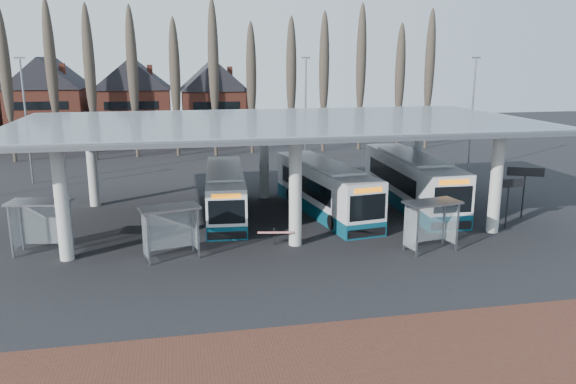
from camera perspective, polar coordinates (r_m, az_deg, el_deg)
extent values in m
plane|color=black|center=(29.00, 1.77, -6.92)|extent=(140.00, 140.00, 0.00)
cylinder|color=beige|center=(30.38, -21.98, -1.05)|extent=(0.70, 0.70, 6.00)
cylinder|color=beige|center=(41.00, -19.28, 2.75)|extent=(0.70, 0.70, 6.00)
cylinder|color=beige|center=(30.46, 0.75, -0.01)|extent=(0.70, 0.70, 6.00)
cylinder|color=beige|center=(41.06, -2.46, 3.51)|extent=(0.70, 0.70, 6.00)
cylinder|color=beige|center=(34.94, 20.38, 0.89)|extent=(0.70, 0.70, 6.00)
cylinder|color=beige|center=(44.48, 13.04, 3.95)|extent=(0.70, 0.70, 6.00)
cube|color=gray|center=(35.23, -1.11, 7.20)|extent=(32.00, 16.00, 0.12)
cube|color=silver|center=(35.22, -1.11, 7.31)|extent=(31.50, 15.50, 0.04)
cone|color=#473D33|center=(61.59, -26.55, 9.44)|extent=(0.36, 0.36, 14.50)
ellipsoid|color=#473D33|center=(61.54, -26.72, 11.05)|extent=(1.10, 1.10, 11.02)
cone|color=#473D33|center=(60.69, -22.86, 9.76)|extent=(0.36, 0.36, 14.50)
ellipsoid|color=#473D33|center=(60.63, -23.01, 11.40)|extent=(1.10, 1.10, 11.02)
cone|color=#473D33|center=(60.04, -19.06, 10.04)|extent=(0.36, 0.36, 14.50)
ellipsoid|color=#473D33|center=(59.98, -19.19, 11.70)|extent=(1.10, 1.10, 11.02)
cone|color=#473D33|center=(59.65, -15.20, 10.29)|extent=(0.36, 0.36, 14.50)
ellipsoid|color=#473D33|center=(59.59, -15.30, 11.96)|extent=(1.10, 1.10, 11.02)
cone|color=#473D33|center=(59.53, -11.29, 10.49)|extent=(0.36, 0.36, 14.50)
ellipsoid|color=#473D33|center=(59.47, -11.37, 12.16)|extent=(1.10, 1.10, 11.02)
cone|color=#473D33|center=(59.68, -7.39, 10.64)|extent=(0.36, 0.36, 14.50)
ellipsoid|color=#473D33|center=(59.62, -7.44, 12.31)|extent=(1.10, 1.10, 11.02)
cone|color=#473D33|center=(60.09, -3.51, 10.75)|extent=(0.36, 0.36, 14.50)
ellipsoid|color=#473D33|center=(60.03, -3.54, 12.41)|extent=(1.10, 1.10, 11.02)
cone|color=#473D33|center=(60.77, 0.29, 10.80)|extent=(0.36, 0.36, 14.50)
ellipsoid|color=#473D33|center=(60.71, 0.29, 12.44)|extent=(1.10, 1.10, 11.02)
cone|color=#473D33|center=(61.69, 4.00, 10.81)|extent=(0.36, 0.36, 14.50)
ellipsoid|color=#473D33|center=(61.64, 4.03, 12.43)|extent=(1.10, 1.10, 11.02)
cone|color=#473D33|center=(62.86, 7.58, 10.78)|extent=(0.36, 0.36, 14.50)
ellipsoid|color=#473D33|center=(62.81, 7.63, 12.36)|extent=(1.10, 1.10, 11.02)
cone|color=#473D33|center=(64.26, 11.02, 10.71)|extent=(0.36, 0.36, 14.50)
ellipsoid|color=#473D33|center=(64.21, 11.09, 12.26)|extent=(1.10, 1.10, 11.02)
cone|color=#473D33|center=(65.87, 14.30, 10.60)|extent=(0.36, 0.36, 14.50)
ellipsoid|color=#473D33|center=(65.82, 14.39, 12.11)|extent=(1.10, 1.10, 11.02)
cube|color=brown|center=(72.20, -22.87, 7.20)|extent=(8.00, 10.00, 7.00)
pyramid|color=black|center=(71.90, -23.39, 12.74)|extent=(8.30, 10.30, 3.50)
cube|color=brown|center=(70.93, -15.28, 7.68)|extent=(8.00, 10.00, 7.00)
pyramid|color=black|center=(70.63, -15.64, 13.33)|extent=(8.30, 10.30, 3.50)
cube|color=brown|center=(70.93, -7.53, 8.04)|extent=(8.00, 10.00, 7.00)
pyramid|color=black|center=(70.62, -7.71, 13.70)|extent=(8.30, 10.30, 3.50)
cylinder|color=slate|center=(50.14, -25.02, 6.39)|extent=(0.16, 0.16, 10.00)
cube|color=slate|center=(49.88, -25.61, 12.20)|extent=(0.80, 0.15, 0.15)
cylinder|color=slate|center=(54.10, 1.79, 8.07)|extent=(0.16, 0.16, 10.00)
cube|color=slate|center=(53.86, 1.83, 13.48)|extent=(0.80, 0.15, 0.15)
cylinder|color=slate|center=(53.58, 18.18, 7.36)|extent=(0.16, 0.16, 10.00)
cube|color=slate|center=(53.34, 18.59, 12.81)|extent=(0.80, 0.15, 0.15)
cube|color=white|center=(36.92, -6.40, 0.16)|extent=(3.14, 11.14, 2.57)
cube|color=#0B4459|center=(37.22, -6.35, -1.69)|extent=(3.16, 11.16, 0.83)
cube|color=white|center=(36.64, -6.46, 2.19)|extent=(2.58, 6.74, 0.17)
cube|color=black|center=(37.35, -6.42, 0.46)|extent=(2.95, 8.07, 1.01)
cube|color=black|center=(31.60, -6.25, -2.03)|extent=(2.06, 0.21, 1.38)
cube|color=black|center=(42.26, -6.52, 1.99)|extent=(1.99, 0.20, 1.10)
cube|color=orange|center=(31.37, -6.30, -0.42)|extent=(1.64, 0.17, 0.28)
cube|color=black|center=(32.00, -6.19, -4.40)|extent=(2.22, 0.24, 0.46)
cylinder|color=black|center=(33.87, -8.05, -3.23)|extent=(0.32, 0.90, 0.88)
cylinder|color=black|center=(33.89, -4.47, -3.13)|extent=(0.32, 0.90, 0.88)
cylinder|color=black|center=(40.33, -7.93, -0.51)|extent=(0.32, 0.90, 0.88)
cylinder|color=black|center=(40.35, -4.93, -0.42)|extent=(0.32, 0.90, 0.88)
cube|color=white|center=(37.31, 3.79, 0.60)|extent=(4.31, 12.29, 2.81)
cube|color=#0B4459|center=(37.63, 3.76, -1.41)|extent=(4.33, 12.31, 0.90)
cube|color=white|center=(37.01, 3.83, 2.80)|extent=(3.35, 7.49, 0.18)
cube|color=black|center=(37.74, 3.49, 0.91)|extent=(3.85, 8.96, 1.10)
cube|color=black|center=(32.05, 8.08, -1.57)|extent=(2.24, 0.39, 1.51)
cube|color=black|center=(42.73, 0.58, 2.43)|extent=(2.16, 0.38, 1.20)
cube|color=orange|center=(31.81, 8.13, 0.18)|extent=(1.78, 0.31, 0.30)
cube|color=black|center=(32.48, 7.98, -4.13)|extent=(2.42, 0.44, 0.50)
cylinder|color=black|center=(33.82, 4.53, -3.09)|extent=(0.42, 0.99, 0.96)
cylinder|color=black|center=(34.81, 8.02, -2.70)|extent=(0.42, 0.99, 0.96)
cylinder|color=black|center=(40.37, 0.27, -0.30)|extent=(0.42, 0.99, 0.96)
cylinder|color=black|center=(41.20, 3.29, -0.04)|extent=(0.42, 0.99, 0.96)
cube|color=white|center=(40.08, 12.47, 1.38)|extent=(3.07, 12.85, 2.98)
cube|color=#0B4459|center=(40.40, 12.37, -0.62)|extent=(3.09, 12.88, 0.96)
cube|color=white|center=(39.79, 12.58, 3.55)|extent=(2.66, 7.73, 0.19)
cube|color=black|center=(40.54, 12.20, 1.68)|extent=(3.01, 9.28, 1.17)
cube|color=black|center=(34.41, 16.42, -0.75)|extent=(2.39, 0.13, 1.60)
cube|color=black|center=(45.90, 9.51, 3.16)|extent=(2.31, 0.13, 1.28)
cube|color=orange|center=(34.17, 16.54, 0.98)|extent=(1.90, 0.11, 0.32)
cube|color=black|center=(34.83, 16.24, -3.30)|extent=(2.58, 0.16, 0.53)
cylinder|color=black|center=(36.31, 12.93, -2.19)|extent=(0.33, 1.03, 1.02)
cylinder|color=black|center=(37.32, 16.43, -1.98)|extent=(0.33, 1.03, 1.02)
cylinder|color=black|center=(43.36, 9.04, 0.54)|extent=(0.33, 1.03, 1.02)
cylinder|color=black|center=(44.20, 12.06, 0.65)|extent=(0.33, 1.03, 1.02)
cube|color=gray|center=(32.19, -26.35, -3.69)|extent=(0.10, 0.10, 2.76)
cube|color=gray|center=(31.15, -21.92, -3.79)|extent=(0.10, 0.10, 2.76)
cube|color=gray|center=(33.24, -25.48, -3.08)|extent=(0.10, 0.10, 2.76)
cube|color=gray|center=(32.24, -21.18, -3.16)|extent=(0.10, 0.10, 2.76)
cube|color=gray|center=(31.82, -24.00, -0.95)|extent=(3.32, 2.07, 0.11)
cube|color=silver|center=(32.75, -23.34, -3.00)|extent=(2.62, 0.51, 2.21)
cube|color=silver|center=(32.72, -26.01, -3.29)|extent=(0.26, 1.20, 2.21)
cube|color=silver|center=(31.66, -21.46, -3.37)|extent=(0.26, 1.20, 2.21)
cube|color=gray|center=(28.67, -14.01, -4.78)|extent=(0.10, 0.10, 2.65)
cube|color=gray|center=(29.20, -9.12, -4.20)|extent=(0.10, 0.10, 2.65)
cube|color=gray|center=(29.76, -14.45, -4.13)|extent=(0.10, 0.10, 2.65)
cube|color=gray|center=(30.28, -9.73, -3.58)|extent=(0.10, 0.10, 2.65)
cube|color=gray|center=(29.07, -11.94, -1.58)|extent=(3.23, 2.14, 0.11)
cube|color=silver|center=(30.03, -12.10, -3.73)|extent=(2.48, 0.64, 2.12)
cube|color=silver|center=(29.19, -14.35, -4.36)|extent=(0.32, 1.14, 2.12)
cube|color=silver|center=(29.74, -9.33, -3.77)|extent=(0.32, 1.14, 2.12)
cube|color=gray|center=(29.75, 13.01, -4.07)|extent=(0.10, 0.10, 2.63)
cube|color=gray|center=(31.22, 16.84, -3.47)|extent=(0.10, 0.10, 2.63)
cube|color=gray|center=(30.66, 11.79, -3.48)|extent=(0.10, 0.10, 2.63)
cube|color=gray|center=(32.08, 15.56, -2.93)|extent=(0.10, 0.10, 2.63)
cube|color=gray|center=(30.55, 14.48, -1.03)|extent=(3.16, 1.98, 0.11)
cube|color=silver|center=(31.38, 13.67, -3.08)|extent=(2.49, 0.50, 2.10)
cube|color=silver|center=(30.16, 12.31, -3.68)|extent=(0.25, 1.14, 2.10)
cube|color=silver|center=(31.67, 16.27, -3.10)|extent=(0.25, 1.14, 2.10)
cylinder|color=black|center=(36.32, 21.38, -1.18)|extent=(0.09, 0.09, 2.99)
cube|color=black|center=(36.04, 21.55, 0.84)|extent=(2.06, 0.27, 0.51)
cylinder|color=black|center=(39.01, 22.80, -0.14)|extent=(0.10, 0.10, 3.25)
cube|color=black|center=(38.73, 22.99, 1.91)|extent=(2.11, 0.98, 0.56)
cube|color=black|center=(31.15, -1.43, -4.51)|extent=(0.07, 0.07, 0.97)
cube|color=red|center=(30.63, -1.29, -4.13)|extent=(1.93, 0.42, 0.09)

